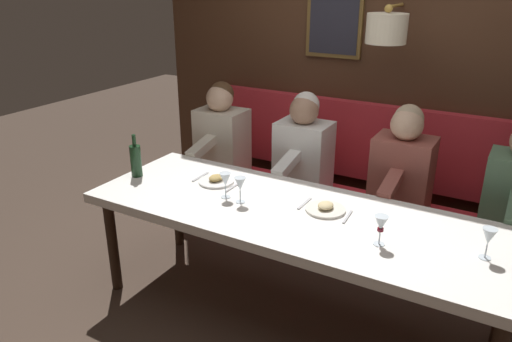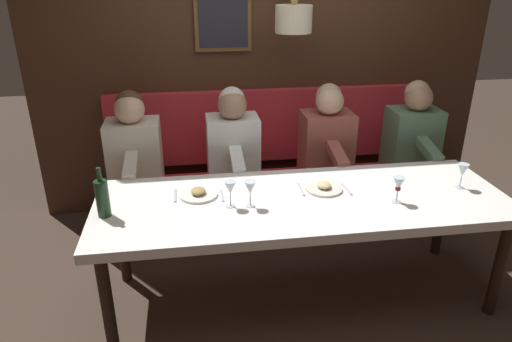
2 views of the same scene
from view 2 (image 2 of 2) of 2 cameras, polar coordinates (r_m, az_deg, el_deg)
ground_plane at (r=3.30m, az=5.27°, el=-14.86°), size 12.00×12.00×0.00m
dining_table at (r=2.93m, az=5.76°, el=-4.41°), size 0.90×2.56×0.74m
banquette_bench at (r=3.91m, az=2.39°, el=-4.23°), size 0.52×2.76×0.45m
back_wall_panel at (r=4.08m, az=1.12°, el=13.98°), size 0.59×3.96×2.90m
diner_nearest at (r=4.03m, az=18.74°, el=4.51°), size 0.60×0.40×0.79m
diner_near at (r=3.76m, az=8.72°, el=4.18°), size 0.60×0.40×0.79m
diner_middle at (r=3.61m, az=-2.86°, el=3.64°), size 0.60×0.40×0.79m
diner_far at (r=3.62m, az=-14.79°, el=2.93°), size 0.60×0.40×0.79m
place_setting_0 at (r=3.02m, az=8.34°, el=-2.03°), size 0.24×0.31×0.05m
place_setting_1 at (r=2.93m, az=-7.09°, el=-2.78°), size 0.24×0.31×0.05m
wine_glass_0 at (r=2.74m, az=-3.19°, el=-2.17°), size 0.07×0.07×0.16m
wine_glass_1 at (r=2.74m, az=-0.72°, el=-2.15°), size 0.07×0.07×0.16m
wine_glass_2 at (r=3.26m, az=24.05°, el=0.02°), size 0.07×0.07×0.16m
wine_glass_3 at (r=2.92m, az=17.12°, el=-1.60°), size 0.07×0.07×0.16m
wine_bottle at (r=2.77m, az=-18.36°, el=-3.12°), size 0.08×0.08×0.30m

